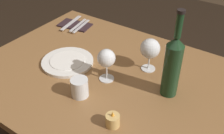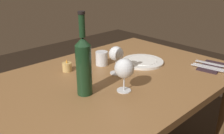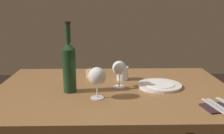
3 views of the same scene
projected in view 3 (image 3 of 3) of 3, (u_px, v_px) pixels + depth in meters
The scene contains 10 objects.
dining_table at pixel (113, 104), 1.47m from camera, with size 1.30×0.90×0.74m.
wine_glass_left at pixel (119, 69), 1.44m from camera, with size 0.08×0.08×0.15m.
wine_glass_right at pixel (97, 77), 1.28m from camera, with size 0.09×0.09×0.16m.
wine_bottle at pixel (69, 66), 1.36m from camera, with size 0.07×0.07×0.37m.
water_tumbler at pixel (123, 74), 1.61m from camera, with size 0.07×0.07×0.08m.
votive_candle at pixel (90, 74), 1.66m from camera, with size 0.05×0.05×0.07m.
dinner_plate at pixel (159, 85), 1.48m from camera, with size 0.25×0.25×0.02m.
folded_napkin at pixel (224, 107), 1.18m from camera, with size 0.21×0.14×0.01m.
fork_inner at pixel (219, 106), 1.17m from camera, with size 0.04×0.18×0.00m.
fork_outer at pixel (213, 106), 1.17m from camera, with size 0.04×0.18×0.00m.
Camera 3 is at (-0.04, -1.38, 1.20)m, focal length 42.21 mm.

